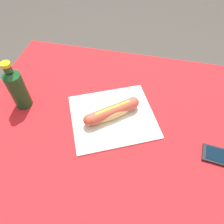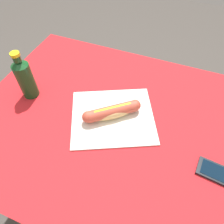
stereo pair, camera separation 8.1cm
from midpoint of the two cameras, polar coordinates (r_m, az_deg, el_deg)
ground_plane at (r=1.50m, az=-1.62°, el=-19.54°), size 6.00×6.00×0.00m
dining_table at (r=0.94m, az=-2.46°, el=-7.24°), size 1.10×0.87×0.76m
paper_wrapper at (r=0.83m, az=-2.78°, el=-1.34°), size 0.41×0.39×0.01m
hot_dog at (r=0.81m, az=-2.87°, el=-0.01°), size 0.19×0.17×0.05m
cell_phone at (r=0.81m, az=25.60°, el=-11.24°), size 0.15×0.08×0.01m
soda_bottle at (r=0.90m, az=-26.67°, el=5.73°), size 0.07×0.07×0.21m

